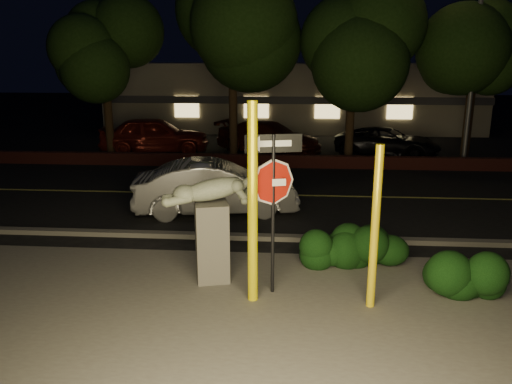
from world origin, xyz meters
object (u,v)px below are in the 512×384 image
yellow_pole_right (375,229)px  parked_car_darkred (269,137)px  signpost (273,183)px  yellow_pole_left (253,205)px  silver_sedan (216,188)px  parked_car_red (155,135)px  sculpture (213,217)px  streetlight (472,28)px  parked_car_dark (387,142)px

yellow_pole_right → parked_car_darkred: (-2.57, 14.96, -0.73)m
signpost → parked_car_darkred: size_ratio=0.60×
yellow_pole_left → yellow_pole_right: bearing=-2.5°
yellow_pole_left → signpost: yellow_pole_left is taller
yellow_pole_left → silver_sedan: size_ratio=0.79×
signpost → parked_car_red: size_ratio=0.60×
sculpture → silver_sedan: size_ratio=0.47×
parked_car_darkred → streetlight: bearing=-84.9°
signpost → parked_car_red: bearing=100.8°
parked_car_darkred → yellow_pole_right: bearing=-148.8°
yellow_pole_left → yellow_pole_right: size_ratio=1.23×
streetlight → silver_sedan: bearing=-116.6°
yellow_pole_left → signpost: bearing=44.7°
yellow_pole_left → streetlight: 15.02m
yellow_pole_right → parked_car_darkred: size_ratio=0.59×
sculpture → parked_car_red: bearing=95.6°
yellow_pole_right → parked_car_dark: 14.71m
parked_car_darkred → parked_car_dark: size_ratio=1.08×
sculpture → parked_car_red: (-4.92, 13.54, -0.47)m
signpost → parked_car_dark: signpost is taller
yellow_pole_right → parked_car_red: bearing=118.5°
silver_sedan → parked_car_red: size_ratio=0.92×
signpost → sculpture: bearing=145.2°
streetlight → parked_car_darkred: streetlight is taller
signpost → streetlight: (7.13, 12.19, 3.26)m
streetlight → parked_car_dark: size_ratio=1.97×
yellow_pole_right → parked_car_red: 16.44m
yellow_pole_right → parked_car_dark: yellow_pole_right is taller
parked_car_darkred → parked_car_red: bearing=117.1°
parked_car_red → parked_car_darkred: (5.27, 0.52, -0.12)m
sculpture → streetlight: streetlight is taller
sculpture → parked_car_darkred: 14.07m
parked_car_red → parked_car_darkred: parked_car_red is taller
yellow_pole_left → sculpture: 1.25m
parked_car_red → yellow_pole_right: bearing=-160.5°
yellow_pole_left → parked_car_dark: size_ratio=0.78×
yellow_pole_left → parked_car_dark: 15.18m
yellow_pole_right → sculpture: bearing=162.8°
silver_sedan → signpost: bearing=-169.5°
yellow_pole_left → parked_car_red: size_ratio=0.73×
streetlight → parked_car_red: size_ratio=1.83×
signpost → sculpture: signpost is taller
yellow_pole_right → yellow_pole_left: bearing=177.5°
sculpture → silver_sedan: bearing=84.0°
yellow_pole_right → silver_sedan: size_ratio=0.64×
streetlight → signpost: bearing=-96.2°
yellow_pole_right → streetlight: streetlight is taller
parked_car_red → parked_car_darkred: size_ratio=0.99×
yellow_pole_left → silver_sedan: (-1.47, 5.21, -1.05)m
yellow_pole_left → parked_car_red: (-5.75, 14.35, -0.95)m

